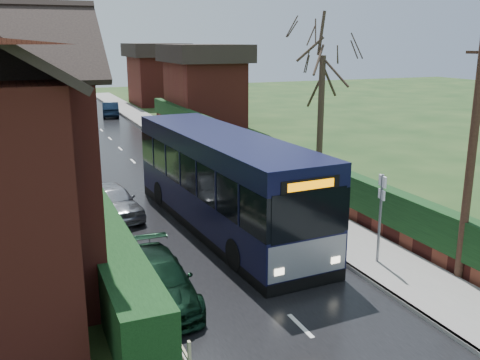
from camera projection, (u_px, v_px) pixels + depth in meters
name	position (u px, v px, depth m)	size (l,w,h in m)	color
ground	(266.00, 292.00, 14.90)	(140.00, 140.00, 0.00)	#3A4F22
road	(170.00, 198.00, 23.82)	(6.00, 100.00, 0.02)	black
pavement	(257.00, 187.00, 25.39)	(2.50, 100.00, 0.14)	slate
kerb_right	(233.00, 189.00, 24.94)	(0.12, 100.00, 0.14)	gray
kerb_left	(100.00, 205.00, 22.68)	(0.12, 100.00, 0.10)	gray
front_hedge	(95.00, 227.00, 17.71)	(1.20, 16.00, 1.60)	black
picket_fence	(119.00, 234.00, 18.07)	(0.10, 16.00, 0.90)	tan
right_wall_hedge	(286.00, 164.00, 25.73)	(0.60, 50.00, 1.80)	maroon
bus	(223.00, 182.00, 19.62)	(3.33, 11.80, 3.54)	black
car_silver	(112.00, 201.00, 21.12)	(1.56, 3.88, 1.32)	#ADADB2
car_green	(157.00, 281.00, 14.22)	(1.71, 4.21, 1.22)	black
car_distant	(110.00, 109.00, 49.03)	(1.41, 4.06, 1.34)	black
bus_stop_sign	(381.00, 206.00, 16.20)	(0.16, 0.44, 2.93)	slate
telegraph_pole	(471.00, 162.00, 14.79)	(0.39, 0.87, 7.00)	#321F16
tree_right_far	(323.00, 47.00, 26.96)	(4.49, 4.49, 8.68)	#34271E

